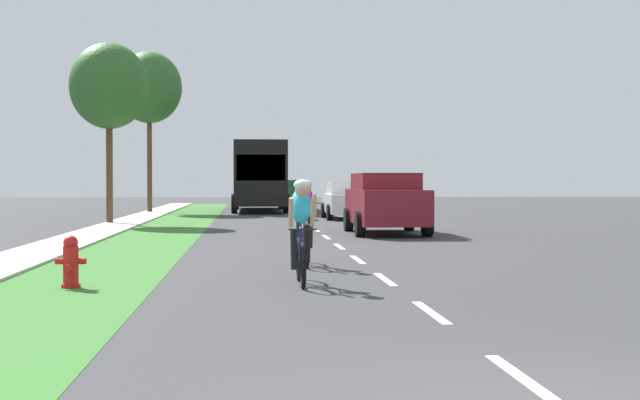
% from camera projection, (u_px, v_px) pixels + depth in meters
% --- Properties ---
extents(ground_plane, '(120.00, 120.00, 0.00)m').
position_uv_depth(ground_plane, '(322.00, 234.00, 25.59)').
color(ground_plane, '#38383A').
extents(grass_verge, '(2.44, 70.00, 0.01)m').
position_uv_depth(grass_verge, '(159.00, 235.00, 25.20)').
color(grass_verge, '#38722D').
rests_on(grass_verge, ground_plane).
extents(sidewalk_concrete, '(1.45, 70.00, 0.10)m').
position_uv_depth(sidewalk_concrete, '(90.00, 235.00, 25.05)').
color(sidewalk_concrete, '#B2ADA3').
rests_on(sidewalk_concrete, ground_plane).
extents(lane_markings_center, '(0.12, 54.30, 0.01)m').
position_uv_depth(lane_markings_center, '(312.00, 227.00, 29.57)').
color(lane_markings_center, white).
rests_on(lane_markings_center, ground_plane).
extents(fire_hydrant_red, '(0.44, 0.38, 0.76)m').
position_uv_depth(fire_hydrant_red, '(71.00, 262.00, 12.75)').
color(fire_hydrant_red, red).
rests_on(fire_hydrant_red, ground_plane).
extents(cyclist_lead, '(0.42, 1.72, 1.58)m').
position_uv_depth(cyclist_lead, '(301.00, 231.00, 13.10)').
color(cyclist_lead, black).
rests_on(cyclist_lead, ground_plane).
extents(cyclist_trailing, '(0.42, 1.72, 1.58)m').
position_uv_depth(cyclist_trailing, '(305.00, 222.00, 16.05)').
color(cyclist_trailing, black).
rests_on(cyclist_trailing, ground_plane).
extents(suv_maroon, '(2.15, 4.70, 1.79)m').
position_uv_depth(suv_maroon, '(386.00, 202.00, 25.94)').
color(suv_maroon, maroon).
rests_on(suv_maroon, ground_plane).
extents(sedan_white, '(1.98, 4.30, 1.52)m').
position_uv_depth(sedan_white, '(348.00, 200.00, 36.06)').
color(sedan_white, silver).
rests_on(sedan_white, ground_plane).
extents(bus_black, '(2.78, 11.60, 3.48)m').
position_uv_depth(bus_black, '(259.00, 173.00, 46.11)').
color(bus_black, black).
rests_on(bus_black, ground_plane).
extents(pickup_dark_green, '(2.22, 5.10, 1.64)m').
position_uv_depth(pickup_dark_green, '(295.00, 191.00, 63.49)').
color(pickup_dark_green, '#194C2D').
rests_on(pickup_dark_green, ground_plane).
extents(street_tree_near, '(2.84, 2.84, 6.58)m').
position_uv_depth(street_tree_near, '(109.00, 87.00, 31.86)').
color(street_tree_near, brown).
rests_on(street_tree_near, ground_plane).
extents(street_tree_far, '(3.21, 3.21, 7.95)m').
position_uv_depth(street_tree_far, '(149.00, 88.00, 43.28)').
color(street_tree_far, brown).
rests_on(street_tree_far, ground_plane).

